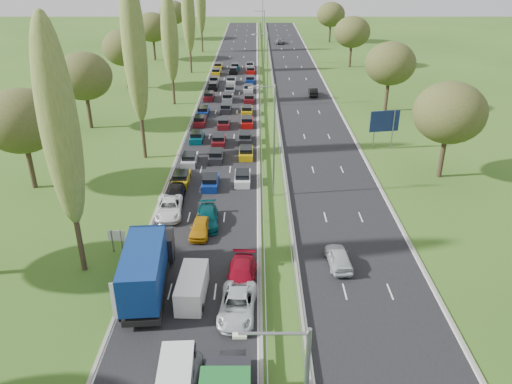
{
  "coord_description": "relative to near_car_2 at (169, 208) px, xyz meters",
  "views": [
    {
      "loc": [
        2.68,
        -5.31,
        23.59
      ],
      "look_at": [
        2.64,
        40.66,
        1.5
      ],
      "focal_mm": 35.0,
      "sensor_mm": 36.0,
      "label": 1
    }
  ],
  "objects": [
    {
      "name": "blue_lorry",
      "position": [
        0.37,
        -12.39,
        1.4
      ],
      "size": [
        2.77,
        9.98,
        4.21
      ],
      "rotation": [
        0.0,
        0.0,
        0.08
      ],
      "color": "black",
      "rests_on": "near_carriageway"
    },
    {
      "name": "far_car_2",
      "position": [
        15.34,
        104.15,
        -0.04
      ],
      "size": [
        2.51,
        5.16,
        1.41
      ],
      "primitive_type": "imported",
      "rotation": [
        0.0,
        0.0,
        3.17
      ],
      "color": "slate",
      "rests_on": "far_carriageway"
    },
    {
      "name": "near_car_9",
      "position": [
        7.25,
        -22.27,
        0.03
      ],
      "size": [
        1.8,
        4.78,
        1.56
      ],
      "primitive_type": "imported",
      "rotation": [
        0.0,
        0.0,
        0.03
      ],
      "color": "black",
      "rests_on": "near_carriageway"
    },
    {
      "name": "near_car_11",
      "position": [
        7.48,
        -11.61,
        0.05
      ],
      "size": [
        2.61,
        5.63,
        1.59
      ],
      "primitive_type": "imported",
      "rotation": [
        0.0,
        0.0,
        -0.07
      ],
      "color": "maroon",
      "rests_on": "near_carriageway"
    },
    {
      "name": "far_car_0",
      "position": [
        15.5,
        -8.91,
        -0.0
      ],
      "size": [
        2.03,
        4.5,
        1.5
      ],
      "primitive_type": "imported",
      "rotation": [
        0.0,
        0.0,
        3.2
      ],
      "color": "#B4BABF",
      "rests_on": "far_carriageway"
    },
    {
      "name": "woodland_right",
      "position": [
        29.98,
        28.12,
        6.91
      ],
      "size": [
        8.0,
        153.0,
        11.1
      ],
      "color": "#2D2116",
      "rests_on": "ground"
    },
    {
      "name": "near_car_2",
      "position": [
        0.0,
        0.0,
        0.0
      ],
      "size": [
        2.91,
        5.58,
        1.5
      ],
      "primitive_type": "imported",
      "rotation": [
        0.0,
        0.0,
        0.08
      ],
      "color": "white",
      "rests_on": "near_carriageway"
    },
    {
      "name": "near_carriageway",
      "position": [
        3.73,
        43.95,
        -0.77
      ],
      "size": [
        10.5,
        215.0,
        0.04
      ],
      "primitive_type": "cube",
      "color": "black",
      "rests_on": "ground"
    },
    {
      "name": "near_car_7",
      "position": [
        3.96,
        -1.95,
        -0.02
      ],
      "size": [
        2.41,
        5.16,
        1.46
      ],
      "primitive_type": "imported",
      "rotation": [
        0.0,
        0.0,
        0.08
      ],
      "color": "#044145",
      "rests_on": "near_carriageway"
    },
    {
      "name": "ground",
      "position": [
        10.48,
        41.45,
        -0.77
      ],
      "size": [
        260.0,
        260.0,
        0.0
      ],
      "primitive_type": "plane",
      "color": "#2D541A",
      "rests_on": "ground"
    },
    {
      "name": "near_car_10",
      "position": [
        7.29,
        -15.14,
        0.02
      ],
      "size": [
        2.89,
        5.67,
        1.53
      ],
      "primitive_type": "imported",
      "rotation": [
        0.0,
        0.0,
        -0.06
      ],
      "color": "silver",
      "rests_on": "near_carriageway"
    },
    {
      "name": "far_car_1",
      "position": [
        18.99,
        46.08,
        -0.05
      ],
      "size": [
        1.55,
        4.3,
        1.41
      ],
      "primitive_type": "imported",
      "rotation": [
        0.0,
        0.0,
        3.13
      ],
      "color": "black",
      "rests_on": "far_carriageway"
    },
    {
      "name": "poplar_row",
      "position": [
        -5.52,
        29.62,
        11.62
      ],
      "size": [
        2.8,
        127.8,
        22.44
      ],
      "color": "#2D2116",
      "rests_on": "ground"
    },
    {
      "name": "lamp_columns",
      "position": [
        10.48,
        39.45,
        5.23
      ],
      "size": [
        0.18,
        140.18,
        12.0
      ],
      "color": "gray",
      "rests_on": "ground"
    },
    {
      "name": "info_sign",
      "position": [
        -3.42,
        -6.8,
        0.6
      ],
      "size": [
        1.5,
        0.16,
        2.1
      ],
      "color": "gray",
      "rests_on": "ground"
    },
    {
      "name": "white_van_rear",
      "position": [
        3.85,
        -13.12,
        0.25
      ],
      "size": [
        1.94,
        4.94,
        1.99
      ],
      "rotation": [
        0.0,
        0.0,
        -0.04
      ],
      "color": "white",
      "rests_on": "near_carriageway"
    },
    {
      "name": "far_carriageway",
      "position": [
        17.23,
        43.95,
        -0.77
      ],
      "size": [
        10.5,
        215.0,
        0.04
      ],
      "primitive_type": "cube",
      "color": "black",
      "rests_on": "ground"
    },
    {
      "name": "white_van_front",
      "position": [
        3.97,
        -22.4,
        0.27
      ],
      "size": [
        1.97,
        5.02,
        2.02
      ],
      "rotation": [
        0.0,
        0.0,
        0.05
      ],
      "color": "silver",
      "rests_on": "near_carriageway"
    },
    {
      "name": "woodland_left",
      "position": [
        -16.02,
        24.08,
        6.91
      ],
      "size": [
        8.0,
        166.0,
        11.1
      ],
      "color": "#2D2116",
      "rests_on": "ground"
    },
    {
      "name": "near_car_8",
      "position": [
        3.5,
        -3.78,
        -0.02
      ],
      "size": [
        1.98,
        4.37,
        1.46
      ],
      "primitive_type": "imported",
      "rotation": [
        0.0,
        0.0,
        -0.06
      ],
      "color": "#C3830D",
      "rests_on": "near_carriageway"
    },
    {
      "name": "direction_sign",
      "position": [
        25.38,
        18.66,
        2.8
      ],
      "size": [
        3.95,
        0.81,
        5.2
      ],
      "color": "gray",
      "rests_on": "ground"
    },
    {
      "name": "central_reservation",
      "position": [
        10.48,
        43.95,
        -0.22
      ],
      "size": [
        2.36,
        215.0,
        0.32
      ],
      "color": "gray",
      "rests_on": "ground"
    },
    {
      "name": "traffic_queue_fill",
      "position": [
        3.7,
        38.78,
        -0.33
      ],
      "size": [
        9.1,
        67.62,
        0.8
      ],
      "color": "#BF990C",
      "rests_on": "ground"
    },
    {
      "name": "near_car_3",
      "position": [
        0.13,
        3.2,
        -0.05
      ],
      "size": [
        2.14,
        4.87,
        1.39
      ],
      "primitive_type": "imported",
      "rotation": [
        0.0,
        0.0,
        0.04
      ],
      "color": "black",
      "rests_on": "near_carriageway"
    }
  ]
}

